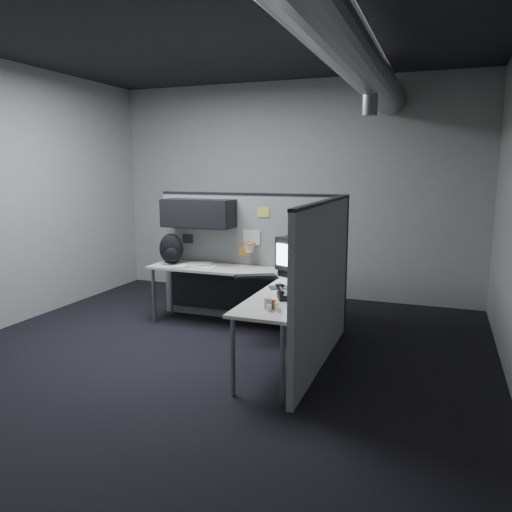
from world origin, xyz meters
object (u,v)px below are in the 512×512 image
at_px(phone, 287,295).
at_px(backpack, 171,249).
at_px(monitor, 299,256).
at_px(desk, 250,285).
at_px(keyboard, 256,277).

relative_size(phone, backpack, 0.67).
height_order(monitor, phone, monitor).
relative_size(desk, monitor, 4.52).
xyz_separation_m(monitor, phone, (0.18, -1.02, -0.19)).
relative_size(desk, keyboard, 4.71).
height_order(desk, phone, phone).
distance_m(keyboard, phone, 0.92).
bearing_deg(backpack, phone, -42.09).
xyz_separation_m(desk, backpack, (-1.17, 0.26, 0.31)).
distance_m(monitor, phone, 1.05).
distance_m(desk, monitor, 0.65).
bearing_deg(backpack, monitor, -14.64).
bearing_deg(monitor, phone, -101.55).
relative_size(desk, phone, 8.83).
xyz_separation_m(keyboard, phone, (0.58, -0.71, 0.02)).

